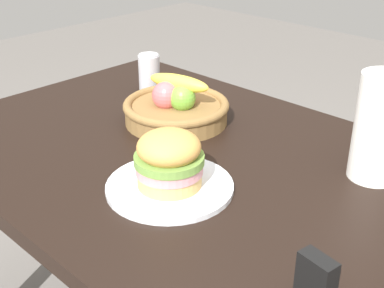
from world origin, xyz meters
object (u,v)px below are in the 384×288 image
(fruit_basket, at_px, (176,107))
(napkin_holder, at_px, (316,281))
(plate, at_px, (170,187))
(sandwich, at_px, (169,159))
(paper_towel_roll, at_px, (380,128))
(soda_can, at_px, (149,74))

(fruit_basket, relative_size, napkin_holder, 3.22)
(plate, distance_m, sandwich, 0.07)
(plate, xyz_separation_m, sandwich, (0.00, 0.00, 0.07))
(plate, relative_size, paper_towel_roll, 1.15)
(plate, bearing_deg, sandwich, 75.96)
(plate, bearing_deg, soda_can, 142.33)
(plate, bearing_deg, napkin_holder, -11.42)
(soda_can, height_order, fruit_basket, fruit_basket)
(plate, height_order, soda_can, soda_can)
(plate, xyz_separation_m, napkin_holder, (0.41, -0.08, 0.04))
(sandwich, distance_m, fruit_basket, 0.36)
(paper_towel_roll, xyz_separation_m, napkin_holder, (0.12, -0.43, -0.07))
(fruit_basket, height_order, paper_towel_roll, paper_towel_roll)
(napkin_holder, bearing_deg, soda_can, 162.57)
(paper_towel_roll, bearing_deg, napkin_holder, -74.37)
(paper_towel_roll, bearing_deg, plate, -129.08)
(fruit_basket, relative_size, paper_towel_roll, 1.21)
(sandwich, bearing_deg, fruit_basket, 133.25)
(soda_can, xyz_separation_m, paper_towel_roll, (0.75, -0.00, 0.06))
(plate, height_order, sandwich, sandwich)
(soda_can, xyz_separation_m, napkin_holder, (0.87, -0.44, -0.02))
(fruit_basket, xyz_separation_m, paper_towel_roll, (0.53, 0.09, 0.08))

